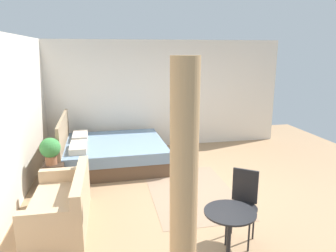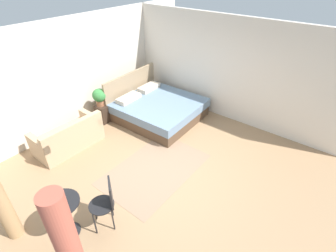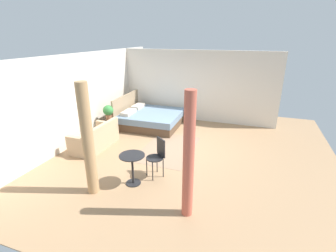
% 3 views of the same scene
% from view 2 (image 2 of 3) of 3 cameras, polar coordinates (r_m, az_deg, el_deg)
% --- Properties ---
extents(ground_plane, '(8.78, 9.03, 0.02)m').
position_cam_2_polar(ground_plane, '(5.58, -1.63, -9.80)').
color(ground_plane, '#9E7A56').
extents(wall_back, '(8.78, 0.12, 2.70)m').
position_cam_2_polar(wall_back, '(6.89, -21.91, 10.15)').
color(wall_back, silver).
rests_on(wall_back, ground).
extents(wall_right, '(0.12, 6.03, 2.70)m').
position_cam_2_polar(wall_right, '(6.98, 13.77, 11.93)').
color(wall_right, silver).
rests_on(wall_right, ground).
extents(area_rug, '(2.27, 1.45, 0.01)m').
position_cam_2_polar(area_rug, '(5.59, -2.92, -9.57)').
color(area_rug, '#93755B').
rests_on(area_rug, ground).
extents(bed, '(2.07, 2.17, 1.10)m').
position_cam_2_polar(bed, '(7.17, -2.38, 4.00)').
color(bed, brown).
rests_on(bed, ground).
extents(couch, '(1.53, 0.79, 0.77)m').
position_cam_2_polar(couch, '(6.45, -21.20, -2.44)').
color(couch, tan).
rests_on(couch, ground).
extents(nightstand, '(0.49, 0.36, 0.49)m').
position_cam_2_polar(nightstand, '(7.27, -13.78, 3.05)').
color(nightstand, '#38281E').
rests_on(nightstand, ground).
extents(potted_plant, '(0.36, 0.36, 0.48)m').
position_cam_2_polar(potted_plant, '(6.99, -15.09, 6.45)').
color(potted_plant, '#935B3D').
rests_on(potted_plant, nightstand).
extents(vase, '(0.12, 0.12, 0.17)m').
position_cam_2_polar(vase, '(7.18, -13.41, 5.70)').
color(vase, silver).
rests_on(vase, nightstand).
extents(balcony_table, '(0.57, 0.57, 0.72)m').
position_cam_2_polar(balcony_table, '(4.51, -22.28, -17.37)').
color(balcony_table, black).
rests_on(balcony_table, ground).
extents(cafe_chair_near_window, '(0.58, 0.58, 0.95)m').
position_cam_2_polar(cafe_chair_near_window, '(4.36, -13.62, -15.82)').
color(cafe_chair_near_window, black).
rests_on(cafe_chair_near_window, ground).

